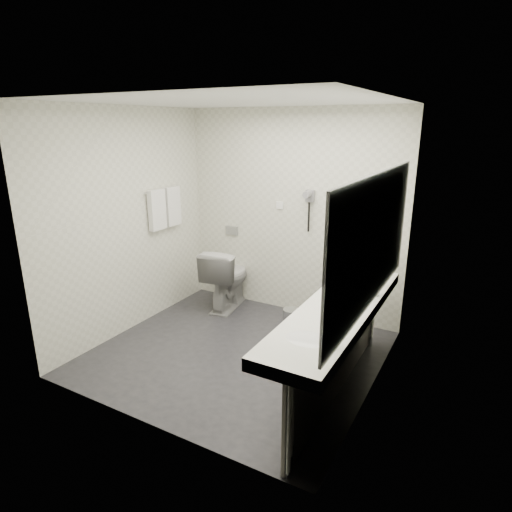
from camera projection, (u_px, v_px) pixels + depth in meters
The scene contains 32 objects.
floor at pixel (237, 353), 4.53m from camera, with size 2.80×2.80×0.00m, color #29282E.
ceiling at pixel (233, 101), 3.80m from camera, with size 2.80×2.80×0.00m, color white.
wall_back at pixel (291, 214), 5.25m from camera, with size 2.80×2.80×0.00m, color silver.
wall_front at pixel (139, 278), 3.08m from camera, with size 2.80×2.80×0.00m, color silver.
wall_left at pixel (129, 223), 4.82m from camera, with size 2.60×2.60×0.00m, color silver.
wall_right at pixel (381, 259), 3.52m from camera, with size 2.60×2.60×0.00m, color silver.
vanity_counter at pixel (337, 312), 3.61m from camera, with size 0.55×2.20×0.10m, color white.
vanity_panel at pixel (337, 357), 3.72m from camera, with size 0.03×2.15×0.75m, color gray.
vanity_post_near at pixel (290, 430), 2.84m from camera, with size 0.06×0.06×0.75m, color silver.
vanity_post_far at pixel (372, 314), 4.58m from camera, with size 0.06×0.06×0.75m, color silver.
mirror at pixel (375, 241), 3.30m from camera, with size 0.02×2.20×1.05m, color #B2BCC6.
basin_near at pixel (307, 341), 3.06m from camera, with size 0.40×0.31×0.05m, color white.
basin_far at pixel (360, 284), 4.14m from camera, with size 0.40×0.31×0.05m, color white.
faucet_near at pixel (334, 336), 2.94m from camera, with size 0.04×0.04×0.15m, color silver.
faucet_far at pixel (381, 278), 4.02m from camera, with size 0.04×0.04×0.15m, color silver.
soap_bottle_a at pixel (333, 299), 3.61m from camera, with size 0.05×0.05×0.10m, color white.
soap_bottle_b at pixel (334, 297), 3.69m from camera, with size 0.06×0.06×0.08m, color white.
soap_bottle_c at pixel (351, 300), 3.55m from camera, with size 0.05×0.05×0.14m, color white.
glass_left at pixel (364, 293), 3.73m from camera, with size 0.06×0.06×0.11m, color silver.
glass_right at pixel (377, 290), 3.80m from camera, with size 0.05×0.05×0.10m, color silver.
toilet at pixel (227, 277), 5.57m from camera, with size 0.45×0.80×0.81m, color white.
flush_plate at pixel (232, 230), 5.72m from camera, with size 0.18×0.02×0.12m, color #B2B5BA.
pedal_bin at pixel (291, 321), 4.97m from camera, with size 0.19×0.19×0.26m, color #B2B5BA.
bin_lid at pixel (291, 310), 4.93m from camera, with size 0.19×0.19×0.01m, color #B2B5BA.
towel_rail at pixel (163, 190), 5.17m from camera, with size 0.02×0.02×0.62m, color silver.
towel_near at pixel (157, 210), 5.11m from camera, with size 0.07×0.24×0.48m, color white.
towel_far at pixel (172, 206), 5.34m from camera, with size 0.07×0.24×0.48m, color white.
dryer_cradle at pixel (310, 196), 5.04m from camera, with size 0.10×0.04×0.14m, color gray.
dryer_barrel at pixel (308, 194), 4.97m from camera, with size 0.08×0.08×0.14m, color gray.
dryer_cord at pixel (309, 217), 5.10m from camera, with size 0.02×0.02×0.35m, color black.
switch_plate_a at pixel (280, 205), 5.28m from camera, with size 0.09×0.02×0.09m, color white.
switch_plate_b at pixel (334, 211), 4.96m from camera, with size 0.09×0.02×0.09m, color white.
Camera 1 is at (2.14, -3.42, 2.31)m, focal length 30.23 mm.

